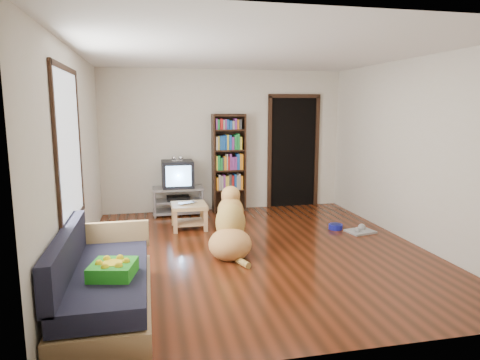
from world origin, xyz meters
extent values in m
plane|color=#55200E|center=(0.00, 0.00, 0.00)|extent=(5.00, 5.00, 0.00)
plane|color=white|center=(0.00, 0.00, 2.60)|extent=(5.00, 5.00, 0.00)
plane|color=beige|center=(0.00, 2.50, 1.30)|extent=(4.50, 0.00, 4.50)
plane|color=beige|center=(0.00, -2.50, 1.30)|extent=(4.50, 0.00, 4.50)
plane|color=beige|center=(-2.25, 0.00, 1.30)|extent=(0.00, 5.00, 5.00)
plane|color=beige|center=(2.25, 0.00, 1.30)|extent=(0.00, 5.00, 5.00)
cube|color=green|center=(-1.75, -1.57, 0.48)|extent=(0.45, 0.45, 0.13)
imported|color=silver|center=(-0.80, 1.27, 0.41)|extent=(0.37, 0.31, 0.02)
cylinder|color=#161B9B|center=(1.48, 0.75, 0.04)|extent=(0.22, 0.22, 0.08)
cube|color=#A5A5A5|center=(1.78, 0.50, 0.01)|extent=(0.46, 0.39, 0.03)
cube|color=white|center=(-2.23, -0.50, 1.50)|extent=(0.02, 1.30, 1.60)
cube|color=black|center=(-2.23, -0.50, 2.32)|extent=(0.03, 1.42, 0.06)
cube|color=black|center=(-2.23, -0.50, 0.68)|extent=(0.03, 1.42, 0.06)
cube|color=black|center=(-2.23, -1.20, 1.50)|extent=(0.03, 0.06, 1.70)
cube|color=black|center=(-2.23, 0.20, 1.50)|extent=(0.03, 0.06, 1.70)
cube|color=black|center=(1.35, 2.48, 1.05)|extent=(0.90, 0.02, 2.10)
cube|color=black|center=(0.87, 2.47, 1.05)|extent=(0.07, 0.05, 2.14)
cube|color=black|center=(1.83, 2.47, 1.05)|extent=(0.07, 0.05, 2.14)
cube|color=black|center=(1.35, 2.47, 2.13)|extent=(1.03, 0.05, 0.07)
cube|color=#99999E|center=(-0.90, 2.25, 0.48)|extent=(0.90, 0.45, 0.04)
cube|color=#99999E|center=(-0.90, 2.25, 0.25)|extent=(0.86, 0.42, 0.03)
cube|color=#99999E|center=(-0.90, 2.25, 0.06)|extent=(0.90, 0.45, 0.04)
cylinder|color=#99999E|center=(-1.32, 2.05, 0.25)|extent=(0.04, 0.04, 0.50)
cylinder|color=#99999E|center=(-0.48, 2.05, 0.25)|extent=(0.04, 0.04, 0.50)
cylinder|color=#99999E|center=(-1.32, 2.45, 0.25)|extent=(0.04, 0.04, 0.50)
cylinder|color=#99999E|center=(-0.48, 2.45, 0.25)|extent=(0.04, 0.04, 0.50)
cube|color=black|center=(-0.90, 2.25, 0.30)|extent=(0.40, 0.30, 0.07)
cube|color=black|center=(-0.90, 2.25, 0.74)|extent=(0.55, 0.48, 0.48)
cube|color=black|center=(-0.90, 2.45, 0.74)|extent=(0.40, 0.14, 0.36)
cube|color=#8CBFF2|center=(-0.90, 2.00, 0.74)|extent=(0.44, 0.02, 0.36)
cube|color=silver|center=(-0.90, 2.20, 0.99)|extent=(0.20, 0.07, 0.02)
sphere|color=silver|center=(-0.96, 2.20, 1.04)|extent=(0.09, 0.09, 0.09)
sphere|color=silver|center=(-0.84, 2.20, 1.04)|extent=(0.09, 0.09, 0.09)
cube|color=black|center=(-0.23, 2.34, 0.90)|extent=(0.03, 0.30, 1.80)
cube|color=black|center=(0.34, 2.34, 0.90)|extent=(0.03, 0.30, 1.80)
cube|color=black|center=(0.05, 2.48, 0.90)|extent=(0.60, 0.02, 1.80)
cube|color=black|center=(0.05, 2.34, 0.03)|extent=(0.56, 0.28, 0.02)
cube|color=black|center=(0.05, 2.34, 0.40)|extent=(0.56, 0.28, 0.03)
cube|color=black|center=(0.05, 2.34, 0.77)|extent=(0.56, 0.28, 0.02)
cube|color=black|center=(0.05, 2.34, 1.14)|extent=(0.56, 0.28, 0.02)
cube|color=black|center=(0.05, 2.34, 1.51)|extent=(0.56, 0.28, 0.02)
cube|color=black|center=(0.05, 2.34, 1.77)|extent=(0.56, 0.28, 0.02)
cube|color=tan|center=(-1.83, -1.40, 0.11)|extent=(0.80, 1.80, 0.22)
cube|color=#1E1E2D|center=(-1.83, -1.40, 0.33)|extent=(0.74, 1.74, 0.18)
cube|color=#1E1E2D|center=(-2.17, -1.40, 0.60)|extent=(0.12, 1.74, 0.40)
cube|color=tan|center=(-1.83, -0.54, 0.50)|extent=(0.80, 0.06, 0.30)
cube|color=tan|center=(-0.80, 1.30, 0.37)|extent=(0.55, 0.55, 0.06)
cube|color=tan|center=(-0.80, 1.30, 0.10)|extent=(0.45, 0.45, 0.03)
cube|color=tan|center=(-1.03, 1.06, 0.17)|extent=(0.06, 0.06, 0.34)
cube|color=tan|center=(-0.56, 1.06, 0.17)|extent=(0.06, 0.06, 0.34)
cube|color=tan|center=(-1.03, 1.53, 0.17)|extent=(0.06, 0.06, 0.34)
cube|color=tan|center=(-0.56, 1.53, 0.17)|extent=(0.06, 0.06, 0.34)
ellipsoid|color=#C9824D|center=(-0.41, -0.16, 0.17)|extent=(0.68, 0.72, 0.41)
ellipsoid|color=tan|center=(-0.36, 0.05, 0.40)|extent=(0.49, 0.52, 0.55)
ellipsoid|color=tan|center=(-0.34, 0.16, 0.53)|extent=(0.42, 0.39, 0.39)
ellipsoid|color=#D88C53|center=(-0.32, 0.23, 0.74)|extent=(0.31, 0.33, 0.24)
ellipsoid|color=tan|center=(-0.30, 0.36, 0.72)|extent=(0.15, 0.23, 0.10)
sphere|color=black|center=(-0.27, 0.45, 0.72)|extent=(0.05, 0.05, 0.05)
ellipsoid|color=tan|center=(-0.43, 0.20, 0.73)|extent=(0.08, 0.09, 0.17)
ellipsoid|color=#BB8147|center=(-0.24, 0.16, 0.73)|extent=(0.08, 0.09, 0.17)
cylinder|color=#BC8048|center=(-0.40, 0.29, 0.22)|extent=(0.12, 0.15, 0.45)
cylinder|color=#BB7A48|center=(-0.23, 0.25, 0.22)|extent=(0.12, 0.15, 0.45)
sphere|color=tan|center=(-0.39, 0.34, 0.02)|extent=(0.12, 0.12, 0.12)
sphere|color=gold|center=(-0.22, 0.30, 0.02)|extent=(0.12, 0.12, 0.12)
cylinder|color=tan|center=(-0.33, -0.43, 0.03)|extent=(0.19, 0.40, 0.09)
camera|label=1|loc=(-1.41, -5.37, 1.91)|focal=32.00mm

